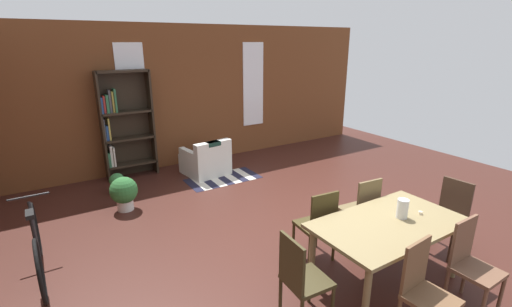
{
  "coord_description": "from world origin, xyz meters",
  "views": [
    {
      "loc": [
        -3.05,
        -3.22,
        2.63
      ],
      "look_at": [
        -0.17,
        1.41,
        0.9
      ],
      "focal_mm": 24.84,
      "sensor_mm": 36.0,
      "label": 1
    }
  ],
  "objects_px": {
    "vase_on_table": "(402,209)",
    "bookshelf_tall": "(123,124)",
    "dining_chair_near_left": "(424,289)",
    "potted_plant_by_shelf": "(117,183)",
    "dining_chair_far_right": "(362,208)",
    "dining_table": "(389,229)",
    "dining_chair_far_left": "(318,223)",
    "dining_chair_near_right": "(471,262)",
    "dining_chair_head_left": "(301,278)",
    "potted_plant_corner": "(124,192)",
    "dining_chair_head_right": "(449,214)",
    "armchair_white": "(206,161)",
    "bicycle_second": "(38,247)"
  },
  "relations": [
    {
      "from": "dining_chair_near_right",
      "to": "bookshelf_tall",
      "type": "height_order",
      "value": "bookshelf_tall"
    },
    {
      "from": "vase_on_table",
      "to": "bookshelf_tall",
      "type": "height_order",
      "value": "bookshelf_tall"
    },
    {
      "from": "dining_chair_far_left",
      "to": "armchair_white",
      "type": "distance_m",
      "value": 3.54
    },
    {
      "from": "dining_chair_head_right",
      "to": "dining_chair_head_left",
      "type": "xyz_separation_m",
      "value": [
        -2.44,
        -0.0,
        0.0
      ]
    },
    {
      "from": "dining_chair_head_right",
      "to": "bicycle_second",
      "type": "xyz_separation_m",
      "value": [
        -4.55,
        2.22,
        -0.16
      ]
    },
    {
      "from": "vase_on_table",
      "to": "potted_plant_by_shelf",
      "type": "bearing_deg",
      "value": 118.68
    },
    {
      "from": "dining_chair_head_right",
      "to": "potted_plant_corner",
      "type": "height_order",
      "value": "dining_chair_head_right"
    },
    {
      "from": "dining_table",
      "to": "potted_plant_corner",
      "type": "bearing_deg",
      "value": 121.65
    },
    {
      "from": "vase_on_table",
      "to": "dining_chair_near_right",
      "type": "distance_m",
      "value": 0.81
    },
    {
      "from": "vase_on_table",
      "to": "potted_plant_by_shelf",
      "type": "relative_size",
      "value": 0.57
    },
    {
      "from": "dining_chair_far_left",
      "to": "bicycle_second",
      "type": "bearing_deg",
      "value": 152.84
    },
    {
      "from": "dining_chair_far_right",
      "to": "potted_plant_by_shelf",
      "type": "relative_size",
      "value": 2.46
    },
    {
      "from": "dining_chair_far_right",
      "to": "bookshelf_tall",
      "type": "bearing_deg",
      "value": 116.04
    },
    {
      "from": "dining_chair_far_left",
      "to": "dining_chair_head_left",
      "type": "xyz_separation_m",
      "value": [
        -0.83,
        -0.71,
        0.0
      ]
    },
    {
      "from": "dining_chair_far_right",
      "to": "dining_chair_near_left",
      "type": "bearing_deg",
      "value": -118.16
    },
    {
      "from": "armchair_white",
      "to": "potted_plant_corner",
      "type": "bearing_deg",
      "value": -155.71
    },
    {
      "from": "dining_table",
      "to": "dining_chair_far_left",
      "type": "height_order",
      "value": "dining_chair_far_left"
    },
    {
      "from": "dining_table",
      "to": "potted_plant_corner",
      "type": "height_order",
      "value": "dining_table"
    },
    {
      "from": "dining_chair_head_left",
      "to": "dining_chair_far_right",
      "type": "height_order",
      "value": "same"
    },
    {
      "from": "bicycle_second",
      "to": "dining_chair_head_left",
      "type": "bearing_deg",
      "value": -46.42
    },
    {
      "from": "dining_chair_near_left",
      "to": "potted_plant_by_shelf",
      "type": "distance_m",
      "value": 5.16
    },
    {
      "from": "vase_on_table",
      "to": "bicycle_second",
      "type": "xyz_separation_m",
      "value": [
        -3.53,
        2.22,
        -0.5
      ]
    },
    {
      "from": "dining_chair_far_left",
      "to": "dining_chair_head_right",
      "type": "relative_size",
      "value": 1.0
    },
    {
      "from": "vase_on_table",
      "to": "dining_chair_far_right",
      "type": "distance_m",
      "value": 0.81
    },
    {
      "from": "dining_table",
      "to": "bicycle_second",
      "type": "xyz_separation_m",
      "value": [
        -3.33,
        2.22,
        -0.31
      ]
    },
    {
      "from": "dining_chair_near_left",
      "to": "dining_chair_near_right",
      "type": "bearing_deg",
      "value": 0.02
    },
    {
      "from": "dining_chair_near_left",
      "to": "dining_chair_far_right",
      "type": "xyz_separation_m",
      "value": [
        0.76,
        1.42,
        0.0
      ]
    },
    {
      "from": "potted_plant_corner",
      "to": "dining_chair_head_left",
      "type": "bearing_deg",
      "value": -75.44
    },
    {
      "from": "dining_chair_far_right",
      "to": "dining_table",
      "type": "bearing_deg",
      "value": -117.77
    },
    {
      "from": "vase_on_table",
      "to": "dining_chair_head_left",
      "type": "xyz_separation_m",
      "value": [
        -1.42,
        0.0,
        -0.34
      ]
    },
    {
      "from": "dining_chair_head_right",
      "to": "armchair_white",
      "type": "height_order",
      "value": "dining_chair_head_right"
    },
    {
      "from": "dining_chair_head_left",
      "to": "dining_chair_near_right",
      "type": "xyz_separation_m",
      "value": [
        1.6,
        -0.72,
        0.0
      ]
    },
    {
      "from": "dining_chair_head_right",
      "to": "bicycle_second",
      "type": "height_order",
      "value": "dining_chair_head_right"
    },
    {
      "from": "dining_chair_head_left",
      "to": "dining_table",
      "type": "bearing_deg",
      "value": -0.2
    },
    {
      "from": "dining_chair_near_right",
      "to": "armchair_white",
      "type": "relative_size",
      "value": 1.05
    },
    {
      "from": "dining_chair_near_left",
      "to": "dining_table",
      "type": "bearing_deg",
      "value": 61.45
    },
    {
      "from": "dining_chair_near_left",
      "to": "dining_chair_far_left",
      "type": "distance_m",
      "value": 1.42
    },
    {
      "from": "dining_table",
      "to": "bookshelf_tall",
      "type": "relative_size",
      "value": 0.8
    },
    {
      "from": "armchair_white",
      "to": "bicycle_second",
      "type": "relative_size",
      "value": 0.52
    },
    {
      "from": "dining_chair_far_right",
      "to": "potted_plant_by_shelf",
      "type": "xyz_separation_m",
      "value": [
        -2.45,
        3.45,
        -0.31
      ]
    },
    {
      "from": "dining_chair_head_left",
      "to": "armchair_white",
      "type": "relative_size",
      "value": 1.05
    },
    {
      "from": "dining_chair_head_left",
      "to": "potted_plant_corner",
      "type": "distance_m",
      "value": 3.54
    },
    {
      "from": "dining_chair_head_right",
      "to": "dining_chair_far_right",
      "type": "bearing_deg",
      "value": 140.2
    },
    {
      "from": "armchair_white",
      "to": "potted_plant_by_shelf",
      "type": "xyz_separation_m",
      "value": [
        -1.78,
        -0.08,
        -0.08
      ]
    },
    {
      "from": "dining_chair_far_left",
      "to": "bookshelf_tall",
      "type": "relative_size",
      "value": 0.45
    },
    {
      "from": "dining_chair_head_right",
      "to": "potted_plant_by_shelf",
      "type": "xyz_separation_m",
      "value": [
        -3.3,
        4.15,
        -0.31
      ]
    },
    {
      "from": "vase_on_table",
      "to": "dining_chair_near_left",
      "type": "xyz_separation_m",
      "value": [
        -0.59,
        -0.71,
        -0.34
      ]
    },
    {
      "from": "dining_chair_near_left",
      "to": "vase_on_table",
      "type": "bearing_deg",
      "value": 50.53
    },
    {
      "from": "vase_on_table",
      "to": "armchair_white",
      "type": "relative_size",
      "value": 0.24
    },
    {
      "from": "vase_on_table",
      "to": "dining_chair_near_right",
      "type": "relative_size",
      "value": 0.23
    }
  ]
}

